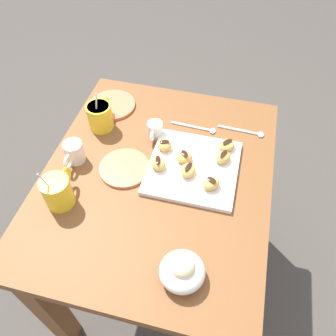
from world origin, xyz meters
TOP-DOWN VIEW (x-y plane):
  - ground_plane at (0.00, 0.00)m, footprint 8.00×8.00m
  - dining_table at (0.00, 0.00)m, footprint 0.85×0.70m
  - pastry_plate_square at (0.05, -0.10)m, footprint 0.27×0.27m
  - coffee_mug_yellow_left at (-0.16, 0.24)m, footprint 0.12×0.08m
  - coffee_mug_yellow_right at (0.17, 0.24)m, footprint 0.12×0.08m
  - cream_pitcher_white at (-0.01, 0.27)m, footprint 0.10×0.06m
  - ice_cream_bowl at (-0.30, -0.15)m, footprint 0.11×0.11m
  - chocolate_sauce_pitcher at (0.17, 0.05)m, footprint 0.09×0.05m
  - saucer_coral_left at (0.28, 0.24)m, footprint 0.17×0.17m
  - saucer_coral_right at (-0.00, 0.10)m, footprint 0.16×0.16m
  - loose_spoon_near_saucer at (0.23, -0.09)m, footprint 0.03×0.16m
  - loose_spoon_by_plate at (0.26, -0.25)m, footprint 0.03×0.16m
  - beignet_0 at (0.15, -0.19)m, footprint 0.07×0.07m
  - chocolate_drizzle_0 at (0.15, -0.19)m, footprint 0.04×0.04m
  - beignet_1 at (0.02, 0.00)m, footprint 0.07×0.07m
  - chocolate_drizzle_1 at (0.02, 0.00)m, footprint 0.04×0.02m
  - beignet_2 at (-0.02, -0.17)m, footprint 0.07×0.07m
  - chocolate_drizzle_2 at (-0.02, -0.17)m, footprint 0.03×0.03m
  - beignet_3 at (0.10, 0.00)m, footprint 0.06×0.06m
  - chocolate_drizzle_3 at (0.10, 0.00)m, footprint 0.03×0.03m
  - beignet_4 at (0.02, -0.09)m, footprint 0.06×0.05m
  - chocolate_drizzle_4 at (0.02, -0.09)m, footprint 0.04×0.03m
  - beignet_5 at (0.07, -0.07)m, footprint 0.07×0.07m
  - chocolate_drizzle_5 at (0.07, -0.07)m, footprint 0.04×0.03m
  - beignet_6 at (0.10, -0.19)m, footprint 0.07×0.06m
  - chocolate_drizzle_6 at (0.10, -0.19)m, footprint 0.04×0.03m

SIDE VIEW (x-z plane):
  - ground_plane at x=0.00m, z-range 0.00..0.00m
  - dining_table at x=0.00m, z-range 0.20..0.91m
  - loose_spoon_near_saucer at x=0.23m, z-range 0.70..0.71m
  - loose_spoon_by_plate at x=0.26m, z-range 0.70..0.71m
  - saucer_coral_left at x=0.28m, z-range 0.70..0.71m
  - saucer_coral_right at x=0.00m, z-range 0.70..0.71m
  - pastry_plate_square at x=0.05m, z-range 0.70..0.72m
  - beignet_0 at x=0.15m, z-range 0.72..0.75m
  - chocolate_sauce_pitcher at x=0.17m, z-range 0.71..0.76m
  - beignet_4 at x=0.02m, z-range 0.72..0.75m
  - beignet_5 at x=0.07m, z-range 0.72..0.75m
  - beignet_6 at x=0.10m, z-range 0.72..0.75m
  - beignet_2 at x=-0.02m, z-range 0.72..0.75m
  - beignet_3 at x=0.10m, z-range 0.72..0.75m
  - beignet_1 at x=0.02m, z-range 0.72..0.75m
  - ice_cream_bowl at x=-0.30m, z-range 0.70..0.78m
  - cream_pitcher_white at x=-0.01m, z-range 0.71..0.78m
  - chocolate_drizzle_0 at x=0.15m, z-range 0.75..0.75m
  - chocolate_drizzle_4 at x=0.02m, z-range 0.75..0.75m
  - chocolate_drizzle_5 at x=0.07m, z-range 0.75..0.76m
  - chocolate_drizzle_6 at x=0.10m, z-range 0.75..0.76m
  - chocolate_drizzle_2 at x=-0.02m, z-range 0.75..0.76m
  - chocolate_drizzle_3 at x=0.10m, z-range 0.75..0.76m
  - chocolate_drizzle_1 at x=0.02m, z-range 0.75..0.76m
  - coffee_mug_yellow_right at x=0.17m, z-range 0.68..0.83m
  - coffee_mug_yellow_left at x=-0.16m, z-range 0.68..0.83m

